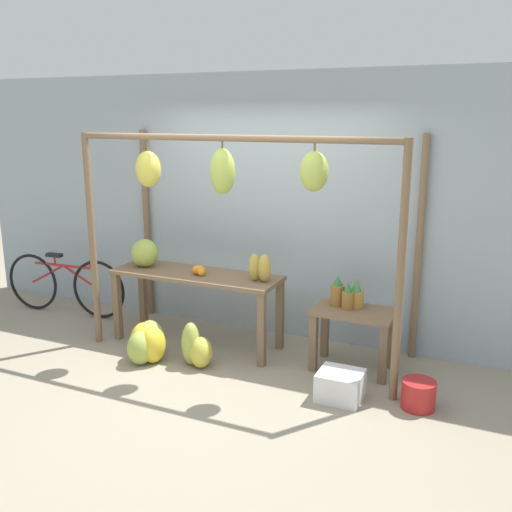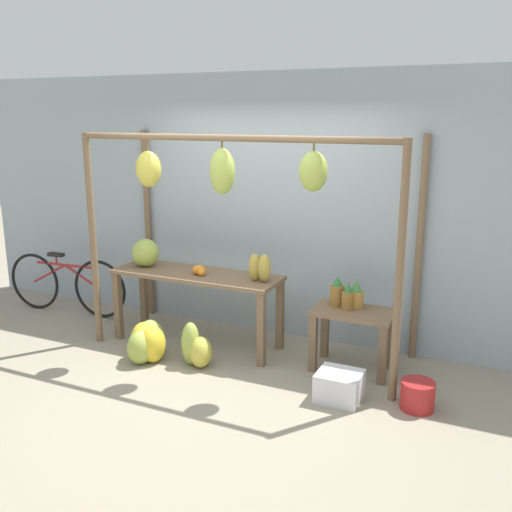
% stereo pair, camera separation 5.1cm
% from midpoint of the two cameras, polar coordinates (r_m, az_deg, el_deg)
% --- Properties ---
extents(ground_plane, '(20.00, 20.00, 0.00)m').
position_cam_midpoint_polar(ground_plane, '(5.22, -4.95, -13.02)').
color(ground_plane, gray).
extents(shop_wall_back, '(8.00, 0.08, 2.80)m').
position_cam_midpoint_polar(shop_wall_back, '(6.12, 1.94, 4.88)').
color(shop_wall_back, '#99A8B2').
rests_on(shop_wall_back, ground_plane).
extents(stall_awning, '(3.20, 1.11, 2.20)m').
position_cam_midpoint_polar(stall_awning, '(5.32, -1.88, 5.73)').
color(stall_awning, brown).
rests_on(stall_awning, ground_plane).
extents(display_table_main, '(1.79, 0.57, 0.78)m').
position_cam_midpoint_polar(display_table_main, '(5.95, -5.72, -2.81)').
color(display_table_main, brown).
rests_on(display_table_main, ground_plane).
extents(display_table_side, '(0.76, 0.46, 0.60)m').
position_cam_midpoint_polar(display_table_side, '(5.46, 9.93, -6.84)').
color(display_table_side, brown).
rests_on(display_table_side, ground_plane).
extents(banana_pile_on_table, '(0.34, 0.32, 0.30)m').
position_cam_midpoint_polar(banana_pile_on_table, '(6.21, -10.85, 0.30)').
color(banana_pile_on_table, '#9EB247').
rests_on(banana_pile_on_table, display_table_main).
extents(orange_pile, '(0.16, 0.17, 0.10)m').
position_cam_midpoint_polar(orange_pile, '(5.85, -5.43, -1.41)').
color(orange_pile, orange).
rests_on(orange_pile, display_table_main).
extents(pineapple_cluster, '(0.32, 0.21, 0.30)m').
position_cam_midpoint_polar(pineapple_cluster, '(5.44, 9.33, -3.86)').
color(pineapple_cluster, '#B27F38').
rests_on(pineapple_cluster, display_table_side).
extents(banana_pile_ground_left, '(0.46, 0.51, 0.38)m').
position_cam_midpoint_polar(banana_pile_ground_left, '(5.78, -10.60, -8.48)').
color(banana_pile_ground_left, yellow).
rests_on(banana_pile_ground_left, ground_plane).
extents(banana_pile_ground_right, '(0.39, 0.30, 0.43)m').
position_cam_midpoint_polar(banana_pile_ground_right, '(5.58, -5.78, -9.12)').
color(banana_pile_ground_right, gold).
rests_on(banana_pile_ground_right, ground_plane).
extents(fruit_crate_white, '(0.37, 0.33, 0.25)m').
position_cam_midpoint_polar(fruit_crate_white, '(5.02, 8.63, -12.73)').
color(fruit_crate_white, silver).
rests_on(fruit_crate_white, ground_plane).
extents(blue_bucket, '(0.28, 0.28, 0.24)m').
position_cam_midpoint_polar(blue_bucket, '(5.02, 16.15, -13.23)').
color(blue_bucket, '#AD2323').
rests_on(blue_bucket, ground_plane).
extents(parked_bicycle, '(1.66, 0.17, 0.75)m').
position_cam_midpoint_polar(parked_bicycle, '(7.29, -18.25, -2.66)').
color(parked_bicycle, black).
rests_on(parked_bicycle, ground_plane).
extents(papaya_pile, '(0.28, 0.19, 0.28)m').
position_cam_midpoint_polar(papaya_pile, '(5.56, 0.69, -1.18)').
color(papaya_pile, '#B2993D').
rests_on(papaya_pile, display_table_main).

